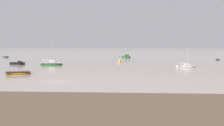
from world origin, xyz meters
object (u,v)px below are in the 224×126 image
object	(u,v)px
rowboat_moored_3	(18,73)
motorboat_moored_1	(19,64)
sailboat_moored_1	(186,67)
channel_buoy	(120,61)
rowboat_moored_4	(6,57)
sailboat_moored_2	(51,64)
rowboat_moored_2	(218,60)
motorboat_moored_5	(127,57)

from	to	relation	value
rowboat_moored_3	motorboat_moored_1	world-z (taller)	motorboat_moored_1
sailboat_moored_1	channel_buoy	world-z (taller)	sailboat_moored_1
rowboat_moored_4	channel_buoy	xyz separation A→B (m)	(50.15, -27.71, 0.27)
rowboat_moored_3	sailboat_moored_2	distance (m)	21.33
sailboat_moored_1	sailboat_moored_2	xyz separation A→B (m)	(-33.87, 5.23, 0.06)
rowboat_moored_2	motorboat_moored_5	bearing A→B (deg)	67.61
sailboat_moored_2	rowboat_moored_4	bearing A→B (deg)	127.01
sailboat_moored_2	channel_buoy	xyz separation A→B (m)	(17.68, 13.64, 0.17)
sailboat_moored_1	rowboat_moored_4	distance (m)	81.06
motorboat_moored_5	rowboat_moored_3	bearing A→B (deg)	-41.39
rowboat_moored_2	rowboat_moored_3	bearing A→B (deg)	134.41
rowboat_moored_3	rowboat_moored_4	xyz separation A→B (m)	(-32.67, 62.68, -0.01)
sailboat_moored_2	sailboat_moored_1	bearing A→B (deg)	-9.91
motorboat_moored_1	motorboat_moored_5	xyz separation A→B (m)	(29.25, 39.31, 0.10)
channel_buoy	sailboat_moored_1	bearing A→B (deg)	-49.38
motorboat_moored_1	sailboat_moored_2	world-z (taller)	sailboat_moored_2
sailboat_moored_1	motorboat_moored_1	world-z (taller)	sailboat_moored_1
rowboat_moored_4	channel_buoy	size ratio (longest dim) A/B	1.88
motorboat_moored_1	motorboat_moored_5	world-z (taller)	motorboat_moored_5
rowboat_moored_3	motorboat_moored_1	xyz separation A→B (m)	(-9.68, 23.08, 0.02)
motorboat_moored_1	sailboat_moored_2	xyz separation A→B (m)	(9.48, -1.75, 0.07)
rowboat_moored_4	motorboat_moored_1	world-z (taller)	motorboat_moored_1
rowboat_moored_2	sailboat_moored_1	bearing A→B (deg)	151.87
rowboat_moored_2	channel_buoy	world-z (taller)	channel_buoy
sailboat_moored_1	rowboat_moored_4	world-z (taller)	sailboat_moored_1
channel_buoy	motorboat_moored_1	bearing A→B (deg)	-156.34
rowboat_moored_2	channel_buoy	size ratio (longest dim) A/B	1.30
rowboat_moored_2	motorboat_moored_1	world-z (taller)	motorboat_moored_1
rowboat_moored_3	sailboat_moored_1	xyz separation A→B (m)	(33.66, 16.10, 0.03)
sailboat_moored_2	motorboat_moored_1	bearing A→B (deg)	168.43
rowboat_moored_3	channel_buoy	bearing A→B (deg)	-139.44
sailboat_moored_2	channel_buoy	world-z (taller)	sailboat_moored_2
motorboat_moored_1	rowboat_moored_2	bearing A→B (deg)	43.74
rowboat_moored_2	motorboat_moored_1	size ratio (longest dim) A/B	0.60
rowboat_moored_3	sailboat_moored_2	bearing A→B (deg)	-112.35
rowboat_moored_2	rowboat_moored_3	size ratio (longest dim) A/B	0.62
motorboat_moored_1	sailboat_moored_1	bearing A→B (deg)	12.62
rowboat_moored_2	rowboat_moored_3	xyz separation A→B (m)	(-51.91, -47.93, 0.07)
rowboat_moored_3	rowboat_moored_2	bearing A→B (deg)	-160.18
motorboat_moored_1	sailboat_moored_2	distance (m)	9.64
rowboat_moored_3	motorboat_moored_5	distance (m)	65.39
rowboat_moored_2	motorboat_moored_5	size ratio (longest dim) A/B	0.52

